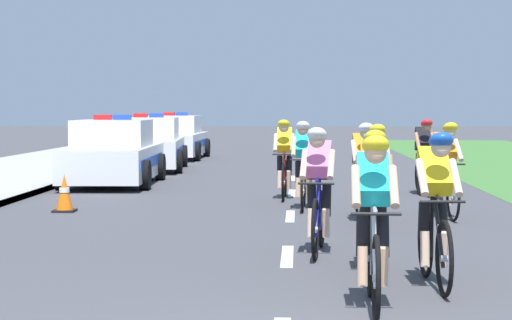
% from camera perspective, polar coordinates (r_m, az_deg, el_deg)
% --- Properties ---
extents(kerb_edge, '(0.16, 60.00, 0.13)m').
position_cam_1_polar(kerb_edge, '(20.37, -12.52, -1.57)').
color(kerb_edge, '#9E9E99').
rests_on(kerb_edge, ground).
extents(lane_markings_centre, '(0.14, 21.60, 0.01)m').
position_cam_1_polar(lane_markings_centre, '(12.91, 2.06, -4.54)').
color(lane_markings_centre, white).
rests_on(lane_markings_centre, ground).
extents(cyclist_lead, '(0.42, 1.72, 1.56)m').
position_cam_1_polar(cyclist_lead, '(8.05, 7.30, -3.69)').
color(cyclist_lead, black).
rests_on(cyclist_lead, ground).
extents(cyclist_second, '(0.42, 1.72, 1.56)m').
position_cam_1_polar(cyclist_second, '(9.13, 11.05, -2.90)').
color(cyclist_second, black).
rests_on(cyclist_second, ground).
extents(cyclist_third, '(0.43, 1.72, 1.56)m').
position_cam_1_polar(cyclist_third, '(9.92, 7.32, -2.38)').
color(cyclist_third, black).
rests_on(cyclist_third, ground).
extents(cyclist_fourth, '(0.45, 1.72, 1.56)m').
position_cam_1_polar(cyclist_fourth, '(11.01, 3.90, -1.79)').
color(cyclist_fourth, black).
rests_on(cyclist_fourth, ground).
extents(cyclist_fifth, '(0.42, 1.72, 1.56)m').
position_cam_1_polar(cyclist_fifth, '(13.23, 7.38, -0.96)').
color(cyclist_fifth, black).
rests_on(cyclist_fifth, ground).
extents(cyclist_sixth, '(0.43, 1.72, 1.56)m').
position_cam_1_polar(cyclist_sixth, '(14.21, 6.67, -0.67)').
color(cyclist_sixth, black).
rests_on(cyclist_sixth, ground).
extents(cyclist_seventh, '(0.45, 1.72, 1.56)m').
position_cam_1_polar(cyclist_seventh, '(14.89, 11.67, -0.53)').
color(cyclist_seventh, black).
rests_on(cyclist_seventh, ground).
extents(cyclist_eighth, '(0.42, 1.72, 1.56)m').
position_cam_1_polar(cyclist_eighth, '(15.84, 2.95, -0.24)').
color(cyclist_eighth, black).
rests_on(cyclist_eighth, ground).
extents(cyclist_ninth, '(0.42, 1.72, 1.56)m').
position_cam_1_polar(cyclist_ninth, '(17.60, 1.77, 0.11)').
color(cyclist_ninth, black).
rests_on(cyclist_ninth, ground).
extents(cyclist_tenth, '(0.43, 1.72, 1.56)m').
position_cam_1_polar(cyclist_tenth, '(18.75, 10.37, 0.25)').
color(cyclist_tenth, black).
rests_on(cyclist_tenth, ground).
extents(police_car_nearest, '(2.10, 4.45, 1.59)m').
position_cam_1_polar(police_car_nearest, '(21.09, -8.83, 0.31)').
color(police_car_nearest, silver).
rests_on(police_car_nearest, ground).
extents(police_car_second, '(2.24, 4.52, 1.59)m').
position_cam_1_polar(police_car_second, '(25.96, -6.65, 0.88)').
color(police_car_second, white).
rests_on(police_car_second, ground).
extents(police_car_third, '(2.05, 4.43, 1.59)m').
position_cam_1_polar(police_car_third, '(31.56, -5.00, 1.31)').
color(police_car_third, white).
rests_on(police_car_third, ground).
extents(traffic_cone_near, '(0.36, 0.36, 0.64)m').
position_cam_1_polar(traffic_cone_near, '(15.79, -11.80, -2.05)').
color(traffic_cone_near, black).
rests_on(traffic_cone_near, ground).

